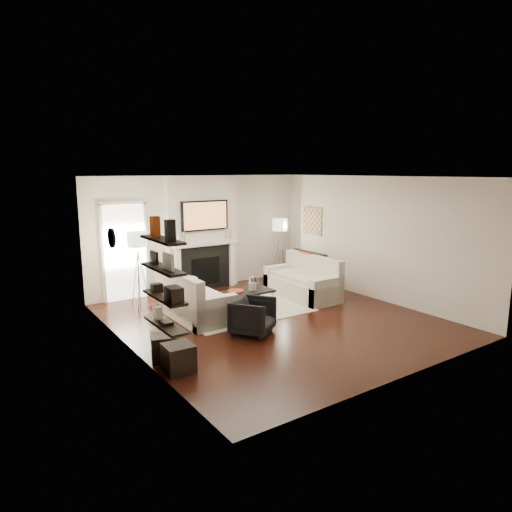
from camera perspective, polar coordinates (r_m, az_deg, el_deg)
room_envelope at (r=8.50m, az=2.28°, el=0.71°), size 6.00×6.00×6.00m
chimney_breast at (r=10.91m, az=-6.75°, el=2.86°), size 1.80×0.25×2.70m
fireplace_surround at (r=10.94m, az=-6.33°, el=-1.53°), size 1.30×0.02×1.04m
firebox at (r=10.95m, az=-6.31°, el=-1.89°), size 0.75×0.02×0.65m
mantel_pilaster_l at (r=10.59m, az=-9.70°, el=-1.85°), size 0.12×0.08×1.10m
mantel_pilaster_r at (r=11.25m, az=-3.03°, el=-0.97°), size 0.12×0.08×1.10m
mantel_shelf at (r=10.78m, az=-6.27°, el=1.54°), size 1.70×0.18×0.07m
tv_body at (r=10.72m, az=-6.41°, el=5.05°), size 1.20×0.06×0.70m
tv_screen at (r=10.69m, az=-6.32°, el=5.03°), size 1.10×0.00×0.62m
candlestick_l_tall at (r=10.52m, az=-8.96°, el=2.27°), size 0.04×0.04×0.30m
candlestick_l_short at (r=10.47m, az=-9.60°, el=2.04°), size 0.04×0.04×0.24m
candlestick_r_tall at (r=11.03m, az=-3.79°, el=2.76°), size 0.04×0.04×0.30m
candlestick_r_short at (r=11.10m, az=-3.21°, el=2.66°), size 0.04×0.04×0.24m
hallway_panel at (r=10.35m, az=-16.10°, el=0.40°), size 0.90×0.02×2.10m
door_trim_l at (r=10.19m, az=-18.62°, el=0.11°), size 0.06×0.06×2.16m
door_trim_r at (r=10.48m, az=-13.58°, el=0.66°), size 0.06×0.06×2.16m
door_trim_top at (r=10.20m, az=-16.38°, el=6.37°), size 1.02×0.06×0.06m
rug at (r=9.46m, az=-2.18°, el=-6.64°), size 2.60×2.00×0.01m
loveseat_left_base at (r=8.98m, az=-7.59°, el=-6.32°), size 0.85×1.80×0.42m
loveseat_left_back at (r=8.75m, az=-9.61°, el=-4.67°), size 0.18×1.80×0.80m
loveseat_left_arm_n at (r=8.26m, az=-5.05°, el=-7.12°), size 0.85×0.18×0.60m
loveseat_left_arm_s at (r=9.66m, az=-9.78°, el=-4.61°), size 0.85×0.18×0.60m
loveseat_left_cushion at (r=8.93m, az=-7.35°, el=-4.68°), size 0.63×1.44×0.10m
pillow_left_orange at (r=8.97m, az=-10.45°, el=-2.98°), size 0.10×0.42×0.42m
pillow_left_charcoal at (r=8.44m, az=-8.79°, el=-3.86°), size 0.10×0.40×0.40m
loveseat_right_base at (r=10.33m, az=5.73°, el=-4.01°), size 0.85×1.80×0.42m
loveseat_right_back at (r=10.47m, az=7.17°, el=-2.06°), size 0.18×1.80×0.80m
loveseat_right_arm_n at (r=9.73m, az=8.82°, el=-4.47°), size 0.85×0.18×0.60m
loveseat_right_arm_s at (r=10.92m, az=3.01°, el=-2.67°), size 0.85×0.18×0.60m
loveseat_right_cushion at (r=10.24m, az=5.55°, el=-2.64°), size 0.63×1.44×0.10m
pillow_right_orange at (r=10.65m, az=6.13°, el=-0.70°), size 0.10×0.42×0.42m
pillow_right_charcoal at (r=10.21m, az=8.31°, el=-1.30°), size 0.10×0.40×0.40m
coffee_table at (r=9.23m, az=-1.21°, el=-4.52°), size 1.10×0.55×0.04m
coffee_leg_nw at (r=8.85m, az=-3.15°, el=-6.62°), size 0.02×0.02×0.38m
coffee_leg_ne at (r=9.39m, az=2.10°, el=-5.60°), size 0.02×0.02×0.38m
coffee_leg_sw at (r=9.22m, az=-4.58°, el=-5.93°), size 0.02×0.02×0.38m
coffee_leg_se at (r=9.73m, az=0.56°, el=-5.00°), size 0.02×0.02×0.38m
hurricane_glass at (r=9.27m, az=-0.44°, el=-3.43°), size 0.16×0.16×0.27m
hurricane_candle at (r=9.29m, az=-0.44°, el=-3.82°), size 0.11×0.11×0.16m
copper_bowl at (r=9.09m, az=-2.54°, el=-4.48°), size 0.33×0.33×0.05m
armchair at (r=8.01m, az=-0.40°, el=-7.32°), size 0.92×0.91×0.69m
lamp_left_post at (r=9.66m, az=-14.41°, el=-2.95°), size 0.02×0.02×1.20m
lamp_left_shade at (r=9.50m, az=-14.64°, el=2.04°), size 0.40×0.40×0.30m
lamp_left_leg_a at (r=9.70m, az=-13.79°, el=-2.87°), size 0.25×0.02×1.23m
lamp_left_leg_b at (r=9.73m, az=-14.90°, el=-2.87°), size 0.14×0.22×1.23m
lamp_left_leg_c at (r=9.56m, az=-14.52°, el=-3.10°), size 0.14×0.22×1.23m
lamp_right_post at (r=11.82m, az=3.00°, el=-0.17°), size 0.02×0.02×1.20m
lamp_right_shade at (r=11.69m, az=3.04°, el=3.93°), size 0.40×0.40×0.30m
lamp_right_leg_a at (r=11.88m, az=3.42°, el=-0.11°), size 0.25×0.02×1.23m
lamp_right_leg_b at (r=11.86m, az=2.51°, el=-0.12°), size 0.14×0.22×1.23m
lamp_right_leg_c at (r=11.71m, az=3.07°, el=-0.27°), size 0.14×0.22×1.23m
console_top at (r=11.77m, az=6.33°, el=0.39°), size 0.35×1.20×0.04m
console_leg_n at (r=11.45m, az=8.08°, el=-1.87°), size 0.30×0.04×0.71m
console_leg_s at (r=12.26m, az=4.62°, el=-0.95°), size 0.30×0.04×0.71m
wall_art at (r=11.75m, az=7.05°, el=4.39°), size 0.03×0.70×0.70m
shelf_bottom at (r=6.54m, az=-11.26°, el=-8.45°), size 0.25×1.00×0.03m
shelf_lower at (r=6.42m, az=-11.39°, el=-5.07°), size 0.25×1.00×0.04m
shelf_upper at (r=6.33m, az=-11.52°, el=-1.58°), size 0.25×1.00×0.04m
shelf_top at (r=6.26m, az=-11.66°, el=2.00°), size 0.25×1.00×0.04m
decor_magfile_a at (r=5.98m, az=-10.69°, el=3.17°), size 0.12×0.10×0.28m
decor_magfile_b at (r=6.45m, az=-12.50°, el=3.63°), size 0.12×0.10×0.28m
decor_frame_a at (r=6.14m, az=-10.91°, el=-0.72°), size 0.04×0.30×0.22m
decor_frame_b at (r=6.59m, az=-12.60°, el=-0.19°), size 0.04×0.22×0.18m
decor_wine_rack at (r=6.10m, az=-10.22°, el=-4.72°), size 0.18×0.25×0.20m
decor_box_small at (r=6.64m, az=-12.31°, el=-3.89°), size 0.15×0.12×0.12m
decor_books at (r=6.50m, az=-11.15°, el=-8.18°), size 0.14×0.20×0.05m
decor_box_tall at (r=6.73m, az=-12.16°, el=-6.96°), size 0.10×0.10×0.18m
clock_rim at (r=8.02m, az=-17.60°, el=2.15°), size 0.04×0.34×0.34m
clock_face at (r=8.03m, az=-17.43°, el=2.17°), size 0.01×0.29×0.29m
ottoman_near at (r=7.13m, az=-11.31°, el=-11.11°), size 0.51×0.51×0.40m
ottoman_far at (r=6.71m, az=-9.65°, el=-12.45°), size 0.42×0.42×0.40m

